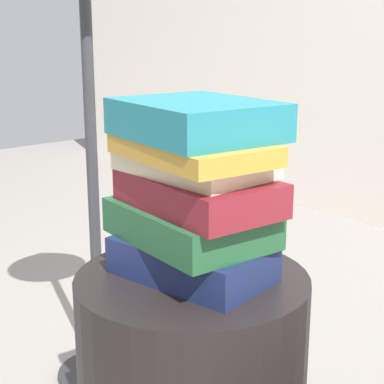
{
  "coord_description": "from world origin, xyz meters",
  "views": [
    {
      "loc": [
        0.74,
        -0.66,
        0.96
      ],
      "look_at": [
        0.0,
        0.0,
        0.69
      ],
      "focal_mm": 57.14,
      "sensor_mm": 36.0,
      "label": 1
    }
  ],
  "objects": [
    {
      "name": "book_teal",
      "position": [
        -0.0,
        0.01,
        0.81
      ],
      "size": [
        0.28,
        0.24,
        0.06
      ],
      "primitive_type": "cube",
      "rotation": [
        0.0,
        0.0,
        -0.12
      ],
      "color": "#1E727F",
      "rests_on": "book_ochre"
    },
    {
      "name": "book_maroon",
      "position": [
        0.01,
        0.01,
        0.69
      ],
      "size": [
        0.29,
        0.19,
        0.06
      ],
      "primitive_type": "cube",
      "rotation": [
        0.0,
        0.0,
        -0.09
      ],
      "color": "maroon",
      "rests_on": "book_forest"
    },
    {
      "name": "book_navy",
      "position": [
        0.0,
        0.0,
        0.57
      ],
      "size": [
        0.28,
        0.2,
        0.06
      ],
      "primitive_type": "cube",
      "rotation": [
        0.0,
        0.0,
        0.16
      ],
      "color": "#19234C",
      "rests_on": "side_table"
    },
    {
      "name": "book_forest",
      "position": [
        -0.01,
        0.01,
        0.64
      ],
      "size": [
        0.29,
        0.21,
        0.06
      ],
      "primitive_type": "cube",
      "rotation": [
        0.0,
        0.0,
        -0.09
      ],
      "color": "#1E512D",
      "rests_on": "book_navy"
    },
    {
      "name": "book_ochre",
      "position": [
        0.01,
        -0.01,
        0.77
      ],
      "size": [
        0.29,
        0.2,
        0.03
      ],
      "primitive_type": "cube",
      "rotation": [
        0.0,
        0.0,
        -0.12
      ],
      "color": "#B7842D",
      "rests_on": "book_cream"
    },
    {
      "name": "book_cream",
      "position": [
        -0.01,
        0.01,
        0.74
      ],
      "size": [
        0.25,
        0.17,
        0.03
      ],
      "primitive_type": "cube",
      "rotation": [
        0.0,
        0.0,
        0.01
      ],
      "color": "beige",
      "rests_on": "book_maroon"
    }
  ]
}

